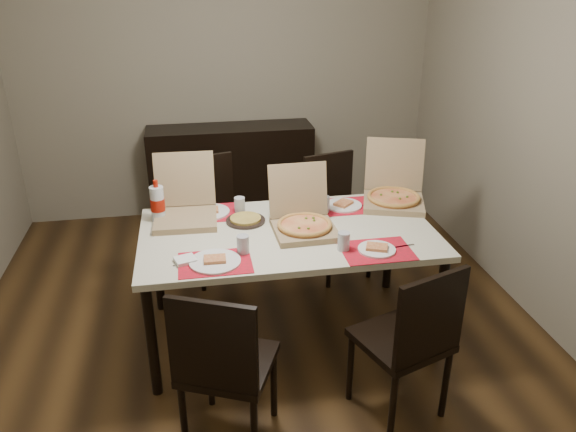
# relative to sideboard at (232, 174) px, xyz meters

# --- Properties ---
(ground) EXTENTS (3.80, 4.00, 0.02)m
(ground) POSITION_rel_sideboard_xyz_m (0.00, -1.78, -0.46)
(ground) COLOR #422B14
(ground) RESTS_ON ground
(room_walls) EXTENTS (3.84, 4.02, 2.62)m
(room_walls) POSITION_rel_sideboard_xyz_m (0.00, -1.35, 1.28)
(room_walls) COLOR gray
(room_walls) RESTS_ON ground
(sideboard) EXTENTS (1.50, 0.40, 0.90)m
(sideboard) POSITION_rel_sideboard_xyz_m (0.00, 0.00, 0.00)
(sideboard) COLOR black
(sideboard) RESTS_ON ground
(dining_table) EXTENTS (1.80, 1.00, 0.75)m
(dining_table) POSITION_rel_sideboard_xyz_m (0.19, -1.92, 0.23)
(dining_table) COLOR beige
(dining_table) RESTS_ON ground
(chair_near_left) EXTENTS (0.55, 0.55, 0.93)m
(chair_near_left) POSITION_rel_sideboard_xyz_m (-0.28, -2.81, 0.06)
(chair_near_left) COLOR black
(chair_near_left) RESTS_ON ground
(chair_near_right) EXTENTS (0.54, 0.54, 0.93)m
(chair_near_right) POSITION_rel_sideboard_xyz_m (0.68, -2.78, 0.06)
(chair_near_right) COLOR black
(chair_near_right) RESTS_ON ground
(chair_far_left) EXTENTS (0.51, 0.51, 0.93)m
(chair_far_left) POSITION_rel_sideboard_xyz_m (-0.23, -1.00, 0.06)
(chair_far_left) COLOR black
(chair_far_left) RESTS_ON ground
(chair_far_right) EXTENTS (0.51, 0.51, 0.93)m
(chair_far_right) POSITION_rel_sideboard_xyz_m (0.71, -1.12, 0.06)
(chair_far_right) COLOR black
(chair_far_right) RESTS_ON ground
(setting_near_left) EXTENTS (0.43, 0.30, 0.11)m
(setting_near_left) POSITION_rel_sideboard_xyz_m (-0.25, -2.23, 0.32)
(setting_near_left) COLOR red
(setting_near_left) RESTS_ON dining_table
(setting_near_right) EXTENTS (0.46, 0.30, 0.11)m
(setting_near_right) POSITION_rel_sideboard_xyz_m (0.59, -2.26, 0.32)
(setting_near_right) COLOR red
(setting_near_right) RESTS_ON dining_table
(setting_far_left) EXTENTS (0.47, 0.30, 0.11)m
(setting_far_left) POSITION_rel_sideboard_xyz_m (-0.24, -1.57, 0.32)
(setting_far_left) COLOR red
(setting_far_left) RESTS_ON dining_table
(setting_far_right) EXTENTS (0.49, 0.30, 0.11)m
(setting_far_right) POSITION_rel_sideboard_xyz_m (0.59, -1.63, 0.32)
(setting_far_right) COLOR red
(setting_far_right) RESTS_ON dining_table
(napkin_loose) EXTENTS (0.14, 0.14, 0.02)m
(napkin_loose) POSITION_rel_sideboard_xyz_m (0.27, -1.99, 0.31)
(napkin_loose) COLOR white
(napkin_loose) RESTS_ON dining_table
(pizza_box_center) EXTENTS (0.38, 0.42, 0.37)m
(pizza_box_center) POSITION_rel_sideboard_xyz_m (0.29, -1.93, 0.36)
(pizza_box_center) COLOR #907753
(pizza_box_center) RESTS_ON dining_table
(pizza_box_right) EXTENTS (0.52, 0.54, 0.40)m
(pizza_box_right) POSITION_rel_sideboard_xyz_m (0.98, -1.61, 0.36)
(pizza_box_right) COLOR #907753
(pizza_box_right) RESTS_ON dining_table
(pizza_box_left) EXTENTS (0.40, 0.45, 0.39)m
(pizza_box_left) POSITION_rel_sideboard_xyz_m (-0.42, -1.63, 0.36)
(pizza_box_left) COLOR #907753
(pizza_box_left) RESTS_ON dining_table
(faina_plate) EXTENTS (0.25, 0.25, 0.03)m
(faina_plate) POSITION_rel_sideboard_xyz_m (-0.05, -1.74, 0.31)
(faina_plate) COLOR black
(faina_plate) RESTS_ON dining_table
(dip_bowl) EXTENTS (0.14, 0.14, 0.03)m
(dip_bowl) POSITION_rel_sideboard_xyz_m (0.36, -1.80, 0.31)
(dip_bowl) COLOR white
(dip_bowl) RESTS_ON dining_table
(soda_bottle) EXTENTS (0.09, 0.09, 0.27)m
(soda_bottle) POSITION_rel_sideboard_xyz_m (-0.59, -1.62, 0.42)
(soda_bottle) COLOR silver
(soda_bottle) RESTS_ON dining_table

